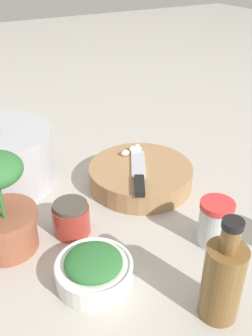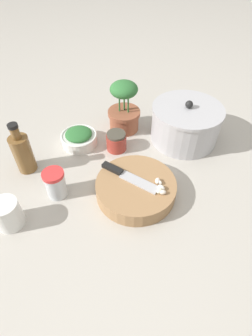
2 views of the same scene
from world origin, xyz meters
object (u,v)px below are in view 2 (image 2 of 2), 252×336
stock_pot (185,124)px  coffee_mug (6,214)px  chef_knife (126,175)px  potted_herb (124,110)px  garlic_cloves (160,187)px  honey_jar (116,141)px  herb_bowl (79,138)px  oil_bottle (23,152)px  cutting_board (136,188)px  spice_jar (55,184)px

stock_pot → coffee_mug: bearing=-141.0°
chef_knife → potted_herb: size_ratio=0.91×
garlic_cloves → honey_jar: honey_jar is taller
herb_bowl → potted_herb: bearing=33.6°
stock_pot → potted_herb: 0.24m
chef_knife → potted_herb: potted_herb is taller
honey_jar → oil_bottle: (-0.30, -0.13, 0.04)m
coffee_mug → cutting_board: bearing=20.9°
cutting_board → herb_bowl: herb_bowl is taller
oil_bottle → coffee_mug: bearing=-83.8°
coffee_mug → honey_jar: coffee_mug is taller
herb_bowl → spice_jar: spice_jar is taller
spice_jar → coffee_mug: spice_jar is taller
chef_knife → garlic_cloves: (0.11, -0.04, 0.00)m
garlic_cloves → honey_jar: 0.28m
herb_bowl → garlic_cloves: bearing=-40.1°
herb_bowl → stock_pot: stock_pot is taller
spice_jar → potted_herb: size_ratio=0.46×
coffee_mug → honey_jar: size_ratio=1.35×
chef_knife → herb_bowl: 0.29m
cutting_board → honey_jar: honey_jar is taller
chef_knife → spice_jar: size_ratio=1.96×
herb_bowl → honey_jar: (0.15, -0.02, 0.01)m
cutting_board → garlic_cloves: 0.08m
cutting_board → chef_knife: (-0.03, 0.03, 0.03)m
chef_knife → garlic_cloves: 0.12m
honey_jar → coffee_mug: bearing=-128.1°
chef_knife → spice_jar: bearing=-49.2°
honey_jar → spice_jar: bearing=-125.7°
chef_knife → herb_bowl: bearing=-107.6°
cutting_board → garlic_cloves: bearing=-13.9°
cutting_board → chef_knife: size_ratio=1.33×
chef_knife → stock_pot: size_ratio=0.72×
spice_jar → coffee_mug: (-0.11, -0.12, -0.00)m
herb_bowl → coffee_mug: coffee_mug is taller
cutting_board → spice_jar: size_ratio=2.62×
garlic_cloves → herb_bowl: garlic_cloves is taller
garlic_cloves → potted_herb: potted_herb is taller
spice_jar → honey_jar: spice_jar is taller
oil_bottle → potted_herb: bearing=38.5°
cutting_board → coffee_mug: bearing=-159.1°
chef_knife → honey_jar: (-0.05, 0.19, -0.02)m
herb_bowl → oil_bottle: (-0.16, -0.15, 0.05)m
cutting_board → chef_knife: bearing=142.3°
herb_bowl → potted_herb: size_ratio=0.67×
garlic_cloves → spice_jar: 0.32m
spice_jar → potted_herb: (0.19, 0.36, 0.04)m
garlic_cloves → stock_pot: size_ratio=0.25×
stock_pot → oil_bottle: bearing=-159.8°
garlic_cloves → stock_pot: stock_pot is taller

